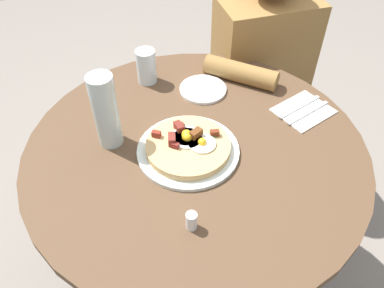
{
  "coord_description": "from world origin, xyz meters",
  "views": [
    {
      "loc": [
        -0.24,
        -0.77,
        1.56
      ],
      "look_at": [
        -0.01,
        -0.01,
        0.77
      ],
      "focal_mm": 36.28,
      "sensor_mm": 36.0,
      "label": 1
    }
  ],
  "objects_px": {
    "breakfast_pizza": "(188,145)",
    "knife": "(300,107)",
    "person_seated": "(257,93)",
    "water_bottle": "(106,111)",
    "pizza_plate": "(188,151)",
    "salt_shaker": "(191,221)",
    "fork": "(308,113)",
    "dining_table": "(195,185)",
    "water_glass": "(146,66)",
    "bread_plate": "(203,89)"
  },
  "relations": [
    {
      "from": "pizza_plate",
      "to": "breakfast_pizza",
      "type": "distance_m",
      "value": 0.02
    },
    {
      "from": "person_seated",
      "to": "salt_shaker",
      "type": "height_order",
      "value": "person_seated"
    },
    {
      "from": "bread_plate",
      "to": "fork",
      "type": "distance_m",
      "value": 0.36
    },
    {
      "from": "pizza_plate",
      "to": "salt_shaker",
      "type": "height_order",
      "value": "salt_shaker"
    },
    {
      "from": "bread_plate",
      "to": "salt_shaker",
      "type": "relative_size",
      "value": 3.12
    },
    {
      "from": "knife",
      "to": "salt_shaker",
      "type": "height_order",
      "value": "salt_shaker"
    },
    {
      "from": "pizza_plate",
      "to": "fork",
      "type": "bearing_deg",
      "value": 7.16
    },
    {
      "from": "salt_shaker",
      "to": "person_seated",
      "type": "bearing_deg",
      "value": 54.63
    },
    {
      "from": "water_glass",
      "to": "salt_shaker",
      "type": "bearing_deg",
      "value": -92.15
    },
    {
      "from": "bread_plate",
      "to": "water_glass",
      "type": "distance_m",
      "value": 0.21
    },
    {
      "from": "pizza_plate",
      "to": "water_bottle",
      "type": "height_order",
      "value": "water_bottle"
    },
    {
      "from": "water_glass",
      "to": "salt_shaker",
      "type": "distance_m",
      "value": 0.62
    },
    {
      "from": "breakfast_pizza",
      "to": "bread_plate",
      "type": "xyz_separation_m",
      "value": [
        0.13,
        0.26,
        -0.02
      ]
    },
    {
      "from": "person_seated",
      "to": "water_bottle",
      "type": "distance_m",
      "value": 0.85
    },
    {
      "from": "breakfast_pizza",
      "to": "water_bottle",
      "type": "height_order",
      "value": "water_bottle"
    },
    {
      "from": "bread_plate",
      "to": "knife",
      "type": "height_order",
      "value": "bread_plate"
    },
    {
      "from": "dining_table",
      "to": "fork",
      "type": "xyz_separation_m",
      "value": [
        0.39,
        0.03,
        0.19
      ]
    },
    {
      "from": "dining_table",
      "to": "water_glass",
      "type": "distance_m",
      "value": 0.44
    },
    {
      "from": "dining_table",
      "to": "salt_shaker",
      "type": "relative_size",
      "value": 19.62
    },
    {
      "from": "breakfast_pizza",
      "to": "knife",
      "type": "height_order",
      "value": "breakfast_pizza"
    },
    {
      "from": "person_seated",
      "to": "knife",
      "type": "xyz_separation_m",
      "value": [
        -0.06,
        -0.41,
        0.25
      ]
    },
    {
      "from": "water_bottle",
      "to": "pizza_plate",
      "type": "bearing_deg",
      "value": -27.82
    },
    {
      "from": "fork",
      "to": "water_glass",
      "type": "relative_size",
      "value": 1.5
    },
    {
      "from": "water_bottle",
      "to": "salt_shaker",
      "type": "height_order",
      "value": "water_bottle"
    },
    {
      "from": "pizza_plate",
      "to": "water_glass",
      "type": "height_order",
      "value": "water_glass"
    },
    {
      "from": "person_seated",
      "to": "water_glass",
      "type": "height_order",
      "value": "person_seated"
    },
    {
      "from": "bread_plate",
      "to": "water_glass",
      "type": "bearing_deg",
      "value": 147.05
    },
    {
      "from": "person_seated",
      "to": "water_glass",
      "type": "bearing_deg",
      "value": -166.97
    },
    {
      "from": "pizza_plate",
      "to": "water_bottle",
      "type": "xyz_separation_m",
      "value": [
        -0.21,
        0.11,
        0.11
      ]
    },
    {
      "from": "person_seated",
      "to": "knife",
      "type": "relative_size",
      "value": 6.31
    },
    {
      "from": "fork",
      "to": "bread_plate",
      "type": "bearing_deg",
      "value": 123.05
    },
    {
      "from": "bread_plate",
      "to": "salt_shaker",
      "type": "distance_m",
      "value": 0.55
    },
    {
      "from": "person_seated",
      "to": "pizza_plate",
      "type": "xyz_separation_m",
      "value": [
        -0.46,
        -0.49,
        0.25
      ]
    },
    {
      "from": "person_seated",
      "to": "fork",
      "type": "distance_m",
      "value": 0.51
    },
    {
      "from": "person_seated",
      "to": "breakfast_pizza",
      "type": "relative_size",
      "value": 4.67
    },
    {
      "from": "fork",
      "to": "water_bottle",
      "type": "distance_m",
      "value": 0.63
    },
    {
      "from": "person_seated",
      "to": "water_bottle",
      "type": "relative_size",
      "value": 4.92
    },
    {
      "from": "person_seated",
      "to": "breakfast_pizza",
      "type": "bearing_deg",
      "value": -133.24
    },
    {
      "from": "breakfast_pizza",
      "to": "salt_shaker",
      "type": "relative_size",
      "value": 4.74
    },
    {
      "from": "water_glass",
      "to": "salt_shaker",
      "type": "relative_size",
      "value": 2.33
    },
    {
      "from": "dining_table",
      "to": "breakfast_pizza",
      "type": "xyz_separation_m",
      "value": [
        -0.03,
        -0.01,
        0.21
      ]
    },
    {
      "from": "pizza_plate",
      "to": "bread_plate",
      "type": "bearing_deg",
      "value": 63.92
    },
    {
      "from": "bread_plate",
      "to": "knife",
      "type": "relative_size",
      "value": 0.89
    },
    {
      "from": "dining_table",
      "to": "knife",
      "type": "distance_m",
      "value": 0.42
    },
    {
      "from": "pizza_plate",
      "to": "fork",
      "type": "height_order",
      "value": "pizza_plate"
    },
    {
      "from": "water_bottle",
      "to": "salt_shaker",
      "type": "distance_m",
      "value": 0.39
    },
    {
      "from": "dining_table",
      "to": "person_seated",
      "type": "bearing_deg",
      "value": 47.68
    },
    {
      "from": "breakfast_pizza",
      "to": "bread_plate",
      "type": "bearing_deg",
      "value": 63.84
    },
    {
      "from": "fork",
      "to": "water_bottle",
      "type": "bearing_deg",
      "value": 154.98
    },
    {
      "from": "salt_shaker",
      "to": "dining_table",
      "type": "bearing_deg",
      "value": 70.81
    }
  ]
}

